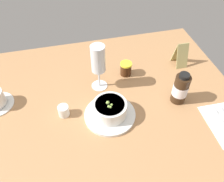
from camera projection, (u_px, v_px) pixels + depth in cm
name	position (u px, v px, depth cm)	size (l,w,h in cm)	color
ground_plane	(104.00, 102.00, 93.03)	(110.00, 84.00, 3.00)	#B27F51
porridge_bowl	(110.00, 110.00, 83.99)	(19.21, 19.21, 7.63)	white
creamer_jug	(64.00, 111.00, 85.07)	(4.10, 4.95, 5.02)	white
wine_glass	(98.00, 61.00, 87.74)	(6.73, 6.73, 20.18)	white
jam_jar	(126.00, 69.00, 100.34)	(5.12, 5.12, 6.15)	#412311
sauce_bottle_brown	(180.00, 89.00, 87.35)	(5.87, 5.87, 13.80)	#382314
menu_card	(181.00, 54.00, 103.43)	(5.27, 6.87, 11.38)	tan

